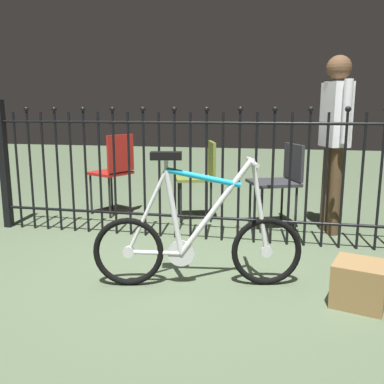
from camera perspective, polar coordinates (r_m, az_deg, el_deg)
The scene contains 8 objects.
ground_plane at distance 3.13m, azimuth -3.33°, elevation -10.70°, with size 20.00×20.00×0.00m, color #516147.
iron_fence at distance 3.75m, azimuth -0.72°, elevation 2.91°, with size 3.83×0.07×1.25m.
bicycle at distance 2.80m, azimuth 0.70°, elevation -6.51°, with size 1.36×0.45×0.90m.
chair_olive at distance 4.47m, azimuth 1.31°, elevation 2.69°, with size 0.50×0.49×0.83m.
chair_red at distance 4.72m, azimuth -10.43°, elevation 3.41°, with size 0.51×0.51×0.90m.
chair_charcoal at distance 4.24m, azimuth 11.98°, elevation 2.05°, with size 0.57×0.57×0.83m.
person_visitor at distance 4.14m, azimuth 18.81°, elevation 8.02°, with size 0.27×0.45×1.64m.
display_crate at distance 2.78m, azimuth 21.73°, elevation -11.43°, with size 0.30×0.30×0.26m, color olive.
Camera 1 is at (0.78, -2.80, 1.16)m, focal length 39.37 mm.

